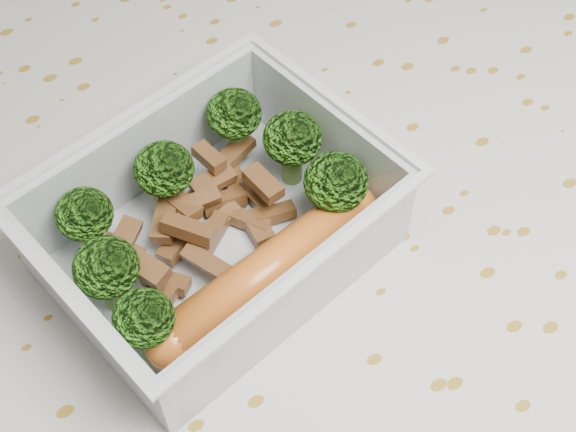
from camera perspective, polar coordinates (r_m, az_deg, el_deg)
dining_table at (r=0.55m, az=0.52°, el=-6.20°), size 1.40×0.90×0.75m
tablecloth at (r=0.51m, az=0.56°, el=-3.46°), size 1.46×0.96×0.19m
lunch_container at (r=0.45m, az=-5.13°, el=-1.16°), size 0.21×0.18×0.07m
broccoli_florets at (r=0.45m, az=-5.86°, el=1.39°), size 0.17×0.13×0.05m
meat_pile at (r=0.46m, az=-6.23°, el=-0.35°), size 0.12×0.09×0.03m
sausage at (r=0.44m, az=-1.46°, el=-4.05°), size 0.16×0.05×0.03m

